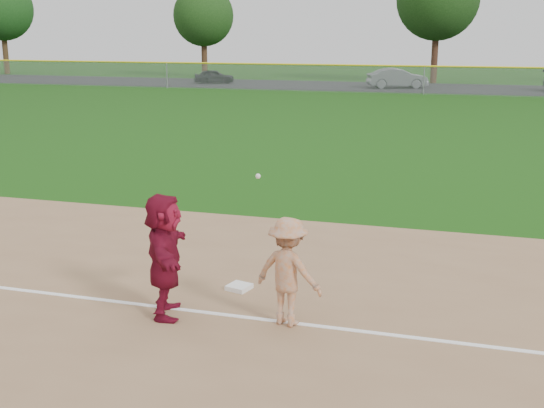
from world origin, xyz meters
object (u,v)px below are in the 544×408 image
(base_runner, at_px, (165,255))
(car_left, at_px, (214,76))
(car_mid, at_px, (397,78))
(first_base, at_px, (239,287))

(base_runner, bearing_deg, car_left, -0.79)
(car_left, bearing_deg, car_mid, -116.49)
(base_runner, relative_size, car_mid, 0.42)
(base_runner, relative_size, car_left, 0.58)
(base_runner, xyz_separation_m, car_mid, (-1.43, 46.17, -0.23))
(first_base, relative_size, base_runner, 0.18)
(base_runner, distance_m, car_left, 49.98)
(first_base, bearing_deg, car_left, 111.59)
(car_left, bearing_deg, first_base, 177.74)
(first_base, xyz_separation_m, base_runner, (-0.75, -1.37, 0.96))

